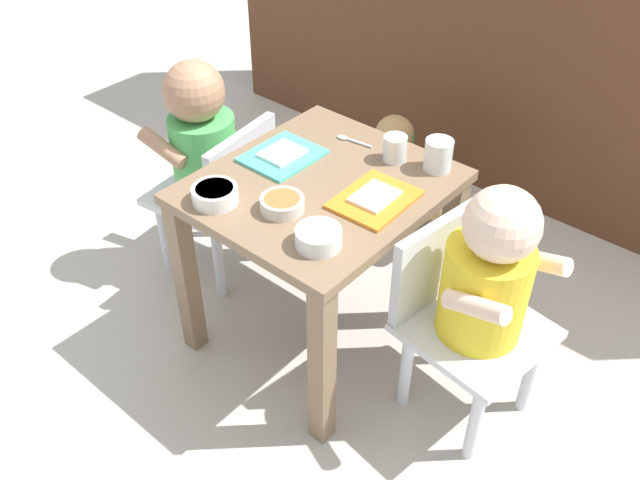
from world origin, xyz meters
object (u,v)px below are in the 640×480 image
Objects in this scene: dog at (411,172)px; water_cup_left at (438,156)px; food_tray_right at (375,199)px; seated_child_left at (206,148)px; seated_child_right at (482,281)px; cereal_bowl_right_side at (318,237)px; water_cup_right at (395,150)px; dining_table at (320,215)px; cereal_bowl_left_side at (282,203)px; spoon_by_left_tray at (351,140)px; veggie_bowl_far at (215,194)px; food_tray_left at (282,155)px.

water_cup_left reaches higher than dog.
seated_child_left is at bearing -179.05° from food_tray_right.
seated_child_left is 0.55m from food_tray_right.
seated_child_left is 1.02× the size of seated_child_right.
water_cup_right is at bearing 101.61° from cereal_bowl_right_side.
seated_child_left is 0.59m from cereal_bowl_right_side.
dog is (-0.11, 0.56, -0.20)m from dining_table.
cereal_bowl_left_side is (-0.40, -0.17, 0.10)m from seated_child_right.
water_cup_right is 0.13m from spoon_by_left_tray.
seated_child_right reaches higher than veggie_bowl_far.
cereal_bowl_right_side reaches higher than food_tray_left.
seated_child_left is at bearing -160.46° from water_cup_left.
seated_child_left reaches higher than water_cup_right.
cereal_bowl_right_side reaches higher than cereal_bowl_left_side.
food_tray_right is 0.18m from water_cup_right.
spoon_by_left_tray is (-0.06, 0.19, 0.10)m from dining_table.
seated_child_left is 6.34× the size of veggie_bowl_far.
food_tray_right is 0.20m from water_cup_left.
cereal_bowl_left_side is at bearing -101.07° from water_cup_right.
dog is 2.24× the size of food_tray_right.
cereal_bowl_right_side is 0.94× the size of veggie_bowl_far.
veggie_bowl_far is at bearing -124.53° from water_cup_left.
food_tray_right is at bearing -176.74° from seated_child_right.
dining_table is at bearing -79.16° from dog.
water_cup_right is (0.07, 0.19, 0.12)m from dining_table.
dog is at bearing 129.24° from water_cup_left.
water_cup_right reaches higher than food_tray_right.
food_tray_left is 1.85× the size of cereal_bowl_left_side.
veggie_bowl_far is (-0.29, -0.42, -0.01)m from water_cup_left.
seated_child_right reaches higher than water_cup_left.
dog is 0.47m from spoon_by_left_tray.
spoon_by_left_tray is at bearing 64.92° from food_tray_left.
water_cup_right is at bearing -0.12° from spoon_by_left_tray.
veggie_bowl_far is (-0.26, -0.23, 0.01)m from food_tray_right.
food_tray_left is (-0.03, -0.53, 0.30)m from dog.
water_cup_left is at bearing 80.84° from food_tray_right.
food_tray_right is (0.55, 0.01, 0.08)m from seated_child_left.
food_tray_left is 0.27m from water_cup_right.
food_tray_left and food_tray_right have the same top height.
dining_table is 0.88× the size of seated_child_right.
spoon_by_left_tray reaches higher than dining_table.
cereal_bowl_left_side is (0.11, -0.69, 0.31)m from dog.
water_cup_right is 0.62× the size of spoon_by_left_tray.
dog is (-0.52, 0.52, -0.20)m from seated_child_right.
dining_table is 0.17m from food_tray_left.
veggie_bowl_far is 0.15m from cereal_bowl_left_side.
cereal_bowl_left_side is (-0.13, -0.16, 0.01)m from food_tray_right.
spoon_by_left_tray is at bearing 179.88° from water_cup_right.
water_cup_left reaches higher than veggie_bowl_far.
veggie_bowl_far is 1.01× the size of spoon_by_left_tray.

